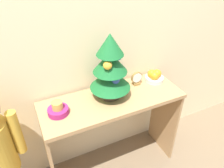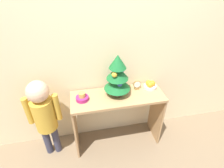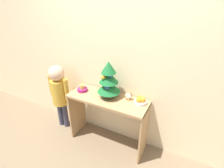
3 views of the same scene
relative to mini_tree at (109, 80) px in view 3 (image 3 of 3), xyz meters
The scene contains 8 objects.
ground_plane 1.02m from the mini_tree, 90.17° to the right, with size 12.00×12.00×0.00m, color #7A664C.
back_wall 0.33m from the mini_tree, 90.19° to the left, with size 7.00×0.05×2.50m, color beige.
console_table 0.42m from the mini_tree, 91.05° to the right, with size 1.06×0.39×0.75m.
mini_tree is the anchor object (origin of this frame).
fruit_bowl 0.46m from the mini_tree, ahead, with size 0.15×0.15×0.09m.
singing_bowl 0.45m from the mini_tree, behind, with size 0.14×0.14×0.10m.
desk_clock 0.31m from the mini_tree, 10.92° to the left, with size 0.09×0.04×0.11m.
child_figure 0.88m from the mini_tree, behind, with size 0.36×0.23×1.05m.
Camera 3 is at (0.92, -1.47, 1.95)m, focal length 28.00 mm.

